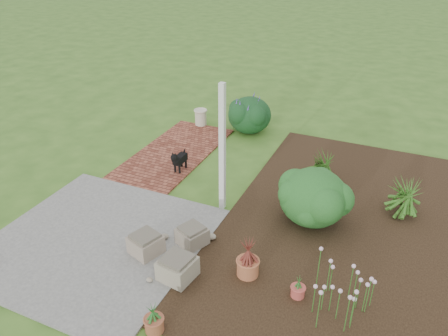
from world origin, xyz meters
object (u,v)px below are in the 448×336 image
at_px(black_dog, 179,159).
at_px(evergreen_shrub, 314,196).
at_px(cream_ceramic_urn, 201,117).
at_px(stone_trough_near, 178,268).

relative_size(black_dog, evergreen_shrub, 0.46).
bearing_deg(evergreen_shrub, cream_ceramic_urn, 140.89).
xyz_separation_m(cream_ceramic_urn, evergreen_shrub, (3.85, -3.13, 0.30)).
relative_size(black_dog, cream_ceramic_urn, 1.35).
bearing_deg(evergreen_shrub, black_dog, 168.65).
bearing_deg(cream_ceramic_urn, evergreen_shrub, -39.11).
height_order(black_dog, cream_ceramic_urn, black_dog).
distance_m(stone_trough_near, evergreen_shrub, 2.78).
bearing_deg(evergreen_shrub, stone_trough_near, -122.88).
relative_size(stone_trough_near, black_dog, 0.87).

